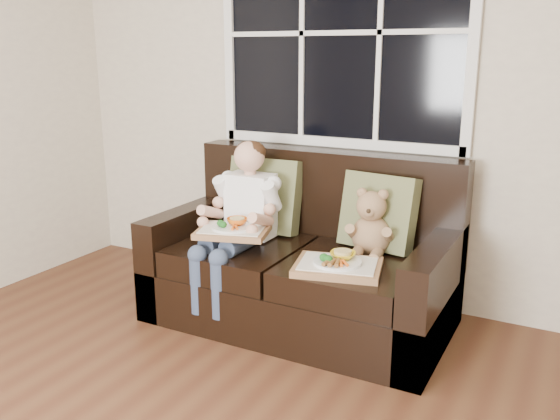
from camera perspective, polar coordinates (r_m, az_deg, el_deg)
The scene contains 9 objects.
room_walls at distance 1.50m, azimuth -23.71°, elevation 15.82°, with size 4.52×5.02×2.71m.
window_back at distance 3.71m, azimuth 5.85°, elevation 16.60°, with size 1.62×0.04×1.37m.
loveseat at distance 3.51m, azimuth 2.37°, elevation -5.60°, with size 1.70×0.92×0.96m.
pillow_left at distance 3.68m, azimuth -1.49°, elevation 1.43°, with size 0.46×0.22×0.47m.
pillow_right at distance 3.40m, azimuth 9.45°, elevation -0.19°, with size 0.45×0.25×0.44m.
child at distance 3.46m, azimuth -3.71°, elevation 0.10°, with size 0.40×0.60×0.91m.
teddy_bear at distance 3.31m, azimuth 8.72°, elevation -1.65°, with size 0.25×0.30×0.39m.
tray_left at distance 3.34m, azimuth -4.55°, elevation -1.88°, with size 0.46×0.40×0.09m.
tray_right at distance 3.07m, azimuth 5.60°, elevation -5.28°, with size 0.51×0.43×0.10m.
Camera 1 is at (1.16, -0.95, 1.54)m, focal length 38.00 mm.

